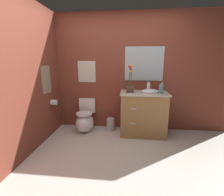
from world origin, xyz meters
name	(u,v)px	position (x,y,z in m)	size (l,w,h in m)	color
ground_plane	(113,168)	(0.00, 0.00, 0.00)	(9.28, 9.28, 0.00)	beige
wall_back	(129,73)	(0.20, 1.50, 1.25)	(4.33, 0.05, 2.50)	brown
wall_left	(30,77)	(-1.42, 0.44, 1.25)	(0.05, 4.12, 2.50)	brown
toilet	(85,120)	(-0.73, 1.20, 0.24)	(0.38, 0.59, 0.69)	white
vanity_cabinet	(143,113)	(0.51, 1.17, 0.46)	(0.94, 0.56, 1.08)	#9E7242
flower_vase	(130,84)	(0.23, 1.14, 1.07)	(0.14, 0.14, 0.55)	#4C3D2D
soap_bottle	(148,87)	(0.59, 1.21, 0.99)	(0.07, 0.07, 0.21)	white
lotion_bottle	(160,88)	(0.84, 1.29, 0.96)	(0.05, 0.05, 0.15)	#B28CBF
hand_wash_bottle	(162,89)	(0.82, 1.07, 0.99)	(0.05, 0.05, 0.21)	teal
trash_bin	(111,124)	(-0.18, 1.29, 0.14)	(0.18, 0.18, 0.27)	#B7B7BC
wall_poster	(87,72)	(-0.73, 1.47, 1.28)	(0.39, 0.01, 0.46)	beige
wall_mirror	(144,64)	(0.51, 1.47, 1.45)	(0.80, 0.01, 0.70)	#B2BCC6
hanging_towel	(46,80)	(-1.38, 0.88, 1.16)	(0.03, 0.28, 0.52)	gray
toilet_paper_roll	(54,102)	(-1.32, 1.00, 0.68)	(0.11, 0.11, 0.11)	white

